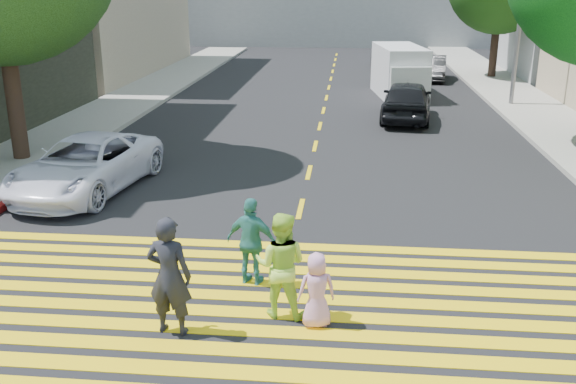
# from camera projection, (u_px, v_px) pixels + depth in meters

# --- Properties ---
(ground) EXTENTS (120.00, 120.00, 0.00)m
(ground) POSITION_uv_depth(u_px,v_px,m) (268.00, 348.00, 9.30)
(ground) COLOR black
(sidewalk_left) EXTENTS (3.00, 40.00, 0.15)m
(sidewalk_left) POSITION_uv_depth(u_px,v_px,m) (151.00, 90.00, 30.85)
(sidewalk_left) COLOR gray
(sidewalk_left) RESTS_ON ground
(sidewalk_right) EXTENTS (3.00, 60.00, 0.15)m
(sidewalk_right) POSITION_uv_depth(u_px,v_px,m) (560.00, 129.00, 22.66)
(sidewalk_right) COLOR gray
(sidewalk_right) RESTS_ON ground
(curb_red) EXTENTS (0.20, 8.00, 0.16)m
(curb_red) POSITION_uv_depth(u_px,v_px,m) (18.00, 196.00, 15.58)
(curb_red) COLOR maroon
(curb_red) RESTS_ON ground
(crosswalk) EXTENTS (13.40, 5.30, 0.01)m
(crosswalk) POSITION_uv_depth(u_px,v_px,m) (278.00, 306.00, 10.50)
(crosswalk) COLOR yellow
(crosswalk) RESTS_ON ground
(lane_line) EXTENTS (0.12, 34.40, 0.01)m
(lane_line) POSITION_uv_depth(u_px,v_px,m) (328.00, 92.00, 30.56)
(lane_line) COLOR yellow
(lane_line) RESTS_ON ground
(pedestrian_man) EXTENTS (0.73, 0.52, 1.86)m
(pedestrian_man) POSITION_uv_depth(u_px,v_px,m) (169.00, 276.00, 9.44)
(pedestrian_man) COLOR #202129
(pedestrian_man) RESTS_ON ground
(pedestrian_woman) EXTENTS (0.91, 0.75, 1.72)m
(pedestrian_woman) POSITION_uv_depth(u_px,v_px,m) (281.00, 265.00, 9.97)
(pedestrian_woman) COLOR #B9ED4C
(pedestrian_woman) RESTS_ON ground
(pedestrian_child) EXTENTS (0.66, 0.51, 1.20)m
(pedestrian_child) POSITION_uv_depth(u_px,v_px,m) (317.00, 290.00, 9.73)
(pedestrian_child) COLOR #D290BE
(pedestrian_child) RESTS_ON ground
(pedestrian_extra) EXTENTS (0.99, 0.60, 1.58)m
(pedestrian_extra) POSITION_uv_depth(u_px,v_px,m) (252.00, 242.00, 11.04)
(pedestrian_extra) COLOR teal
(pedestrian_extra) RESTS_ON ground
(white_sedan) EXTENTS (2.92, 5.18, 1.37)m
(white_sedan) POSITION_uv_depth(u_px,v_px,m) (86.00, 165.00, 16.04)
(white_sedan) COLOR white
(white_sedan) RESTS_ON ground
(dark_car_near) EXTENTS (2.30, 4.67, 1.53)m
(dark_car_near) POSITION_uv_depth(u_px,v_px,m) (407.00, 100.00, 24.23)
(dark_car_near) COLOR black
(dark_car_near) RESTS_ON ground
(silver_car) EXTENTS (2.39, 4.51, 1.24)m
(silver_car) POSITION_uv_depth(u_px,v_px,m) (390.00, 58.00, 38.97)
(silver_car) COLOR #96989F
(silver_car) RESTS_ON ground
(dark_car_parked) EXTENTS (1.84, 3.99, 1.27)m
(dark_car_parked) POSITION_uv_depth(u_px,v_px,m) (433.00, 68.00, 34.19)
(dark_car_parked) COLOR #242527
(dark_car_parked) RESTS_ON ground
(white_van) EXTENTS (2.42, 5.00, 2.27)m
(white_van) POSITION_uv_depth(u_px,v_px,m) (400.00, 73.00, 29.01)
(white_van) COLOR silver
(white_van) RESTS_ON ground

